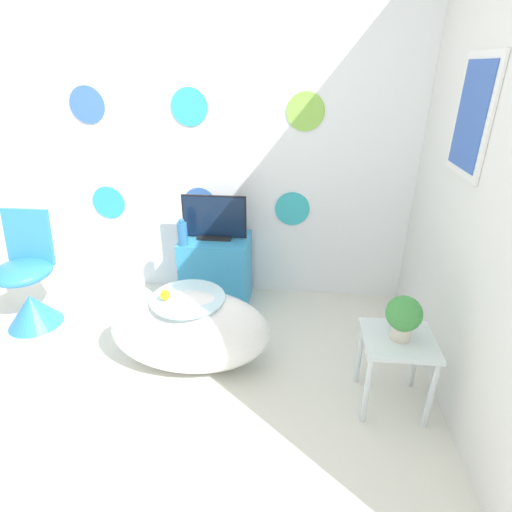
{
  "coord_description": "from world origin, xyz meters",
  "views": [
    {
      "loc": [
        0.79,
        -1.26,
        1.78
      ],
      "look_at": [
        0.56,
        0.85,
        0.77
      ],
      "focal_mm": 28.0,
      "sensor_mm": 36.0,
      "label": 1
    }
  ],
  "objects_px": {
    "vase": "(182,233)",
    "potted_plant_left": "(404,316)",
    "bathtub": "(190,330)",
    "chair": "(29,291)",
    "tv": "(214,219)"
  },
  "relations": [
    {
      "from": "vase",
      "to": "potted_plant_left",
      "type": "bearing_deg",
      "value": -30.58
    },
    {
      "from": "bathtub",
      "to": "chair",
      "type": "height_order",
      "value": "chair"
    },
    {
      "from": "chair",
      "to": "bathtub",
      "type": "bearing_deg",
      "value": -13.6
    },
    {
      "from": "vase",
      "to": "bathtub",
      "type": "bearing_deg",
      "value": -72.69
    },
    {
      "from": "tv",
      "to": "bathtub",
      "type": "bearing_deg",
      "value": -91.35
    },
    {
      "from": "tv",
      "to": "vase",
      "type": "distance_m",
      "value": 0.27
    },
    {
      "from": "vase",
      "to": "potted_plant_left",
      "type": "height_order",
      "value": "vase"
    },
    {
      "from": "chair",
      "to": "vase",
      "type": "distance_m",
      "value": 1.21
    },
    {
      "from": "vase",
      "to": "chair",
      "type": "bearing_deg",
      "value": -164.65
    },
    {
      "from": "bathtub",
      "to": "potted_plant_left",
      "type": "xyz_separation_m",
      "value": [
        1.22,
        -0.22,
        0.34
      ]
    },
    {
      "from": "tv",
      "to": "vase",
      "type": "height_order",
      "value": "tv"
    },
    {
      "from": "vase",
      "to": "potted_plant_left",
      "type": "distance_m",
      "value": 1.64
    },
    {
      "from": "chair",
      "to": "vase",
      "type": "xyz_separation_m",
      "value": [
        1.11,
        0.3,
        0.38
      ]
    },
    {
      "from": "bathtub",
      "to": "potted_plant_left",
      "type": "height_order",
      "value": "potted_plant_left"
    },
    {
      "from": "bathtub",
      "to": "potted_plant_left",
      "type": "bearing_deg",
      "value": -10.04
    }
  ]
}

